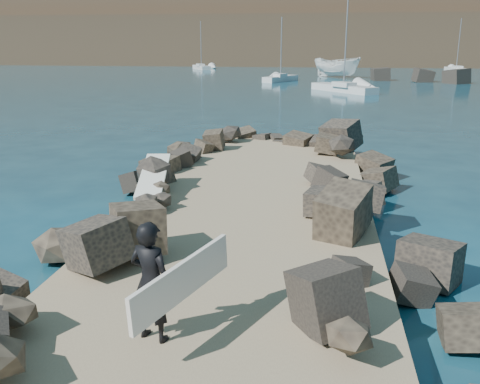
{
  "coord_description": "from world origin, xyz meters",
  "views": [
    {
      "loc": [
        1.67,
        -12.04,
        4.65
      ],
      "look_at": [
        0.0,
        -1.0,
        1.5
      ],
      "focal_mm": 40.0,
      "sensor_mm": 36.0,
      "label": 1
    }
  ],
  "objects_px": {
    "boat_imported": "(337,67)",
    "sailboat_c": "(344,88)",
    "surfboard_resting": "(154,179)",
    "surfer_with_board": "(155,281)"
  },
  "relations": [
    {
      "from": "boat_imported",
      "to": "sailboat_c",
      "type": "height_order",
      "value": "sailboat_c"
    },
    {
      "from": "surfboard_resting",
      "to": "surfer_with_board",
      "type": "distance_m",
      "value": 7.42
    },
    {
      "from": "surfboard_resting",
      "to": "sailboat_c",
      "type": "height_order",
      "value": "sailboat_c"
    },
    {
      "from": "boat_imported",
      "to": "sailboat_c",
      "type": "relative_size",
      "value": 0.75
    },
    {
      "from": "surfboard_resting",
      "to": "boat_imported",
      "type": "relative_size",
      "value": 0.38
    },
    {
      "from": "boat_imported",
      "to": "sailboat_c",
      "type": "xyz_separation_m",
      "value": [
        0.16,
        -21.44,
        -1.01
      ]
    },
    {
      "from": "surfer_with_board",
      "to": "sailboat_c",
      "type": "xyz_separation_m",
      "value": [
        4.2,
        46.14,
        -1.13
      ]
    },
    {
      "from": "sailboat_c",
      "to": "surfboard_resting",
      "type": "bearing_deg",
      "value": -99.38
    },
    {
      "from": "boat_imported",
      "to": "sailboat_c",
      "type": "bearing_deg",
      "value": -145.56
    },
    {
      "from": "surfer_with_board",
      "to": "boat_imported",
      "type": "bearing_deg",
      "value": 86.58
    }
  ]
}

